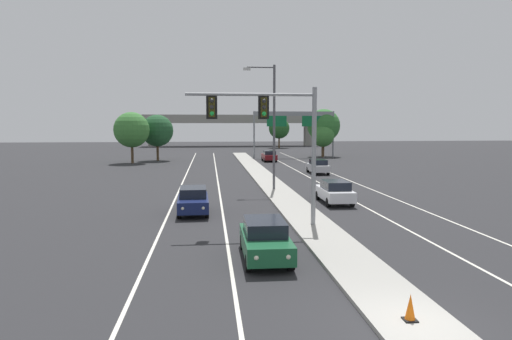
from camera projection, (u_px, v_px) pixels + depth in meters
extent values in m
plane|color=#28282B|center=(416.00, 328.00, 12.26)|extent=(260.00, 260.00, 0.00)
cube|color=#9E9B93|center=(293.00, 206.00, 30.07)|extent=(2.40, 110.00, 0.15)
cube|color=silver|center=(220.00, 192.00, 36.53)|extent=(0.14, 100.00, 0.01)
cube|color=silver|center=(334.00, 191.00, 37.48)|extent=(0.14, 100.00, 0.01)
cube|color=silver|center=(178.00, 193.00, 36.19)|extent=(0.14, 100.00, 0.01)
cube|color=silver|center=(373.00, 190.00, 37.81)|extent=(0.14, 100.00, 0.01)
cylinder|color=gray|center=(314.00, 157.00, 23.93)|extent=(0.24, 0.24, 7.20)
cylinder|color=gray|center=(251.00, 95.00, 23.27)|extent=(6.63, 0.16, 0.16)
cube|color=black|center=(264.00, 107.00, 23.44)|extent=(0.56, 0.06, 1.20)
cube|color=#38330F|center=(264.00, 107.00, 23.40)|extent=(0.32, 0.32, 1.00)
sphere|color=#282828|center=(264.00, 101.00, 23.20)|extent=(0.22, 0.22, 0.22)
sphere|color=#282828|center=(264.00, 107.00, 23.24)|extent=(0.22, 0.22, 0.22)
sphere|color=green|center=(264.00, 114.00, 23.27)|extent=(0.22, 0.22, 0.22)
cube|color=black|center=(212.00, 107.00, 23.17)|extent=(0.56, 0.06, 1.20)
cube|color=#38330F|center=(212.00, 107.00, 23.13)|extent=(0.32, 0.32, 1.00)
sphere|color=#282828|center=(212.00, 101.00, 22.93)|extent=(0.22, 0.22, 0.22)
sphere|color=#282828|center=(212.00, 107.00, 22.97)|extent=(0.22, 0.22, 0.22)
sphere|color=green|center=(212.00, 113.00, 23.00)|extent=(0.22, 0.22, 0.22)
cylinder|color=#4C4C51|center=(274.00, 128.00, 36.91)|extent=(0.20, 0.20, 10.00)
cylinder|color=#4C4C51|center=(261.00, 67.00, 36.32)|extent=(2.20, 0.12, 0.12)
cube|color=#B7B7B2|center=(247.00, 69.00, 36.22)|extent=(0.56, 0.28, 0.20)
cube|color=#195633|center=(265.00, 243.00, 18.44)|extent=(1.82, 4.41, 0.70)
cube|color=black|center=(265.00, 226.00, 18.60)|extent=(1.60, 2.38, 0.56)
sphere|color=#EAE5C6|center=(288.00, 257.00, 16.34)|extent=(0.18, 0.18, 0.18)
sphere|color=#EAE5C6|center=(256.00, 258.00, 16.22)|extent=(0.18, 0.18, 0.18)
cylinder|color=black|center=(291.00, 262.00, 17.07)|extent=(0.22, 0.64, 0.64)
cylinder|color=black|center=(248.00, 263.00, 16.92)|extent=(0.22, 0.64, 0.64)
cylinder|color=black|center=(279.00, 241.00, 20.04)|extent=(0.22, 0.64, 0.64)
cylinder|color=black|center=(243.00, 242.00, 19.89)|extent=(0.22, 0.64, 0.64)
cube|color=#141E4C|center=(193.00, 203.00, 27.91)|extent=(1.93, 4.45, 0.70)
cube|color=black|center=(193.00, 192.00, 28.06)|extent=(1.65, 2.42, 0.56)
sphere|color=#EAE5C6|center=(203.00, 208.00, 25.83)|extent=(0.18, 0.18, 0.18)
sphere|color=#EAE5C6|center=(183.00, 208.00, 25.68)|extent=(0.18, 0.18, 0.18)
cylinder|color=black|center=(207.00, 213.00, 26.57)|extent=(0.24, 0.65, 0.64)
cylinder|color=black|center=(179.00, 213.00, 26.36)|extent=(0.24, 0.65, 0.64)
cylinder|color=black|center=(206.00, 204.00, 29.53)|extent=(0.24, 0.65, 0.64)
cylinder|color=black|center=(181.00, 204.00, 29.32)|extent=(0.24, 0.65, 0.64)
cube|color=silver|center=(334.00, 194.00, 31.52)|extent=(1.84, 4.42, 0.70)
cube|color=black|center=(335.00, 185.00, 31.24)|extent=(1.60, 2.39, 0.56)
sphere|color=#EAE5C6|center=(319.00, 188.00, 33.63)|extent=(0.18, 0.18, 0.18)
sphere|color=#EAE5C6|center=(334.00, 188.00, 33.73)|extent=(0.18, 0.18, 0.18)
cylinder|color=black|center=(318.00, 195.00, 32.97)|extent=(0.23, 0.64, 0.64)
cylinder|color=black|center=(340.00, 195.00, 33.12)|extent=(0.23, 0.64, 0.64)
cylinder|color=black|center=(328.00, 202.00, 30.00)|extent=(0.23, 0.64, 0.64)
cylinder|color=black|center=(352.00, 202.00, 30.15)|extent=(0.23, 0.64, 0.64)
cube|color=#B7B7BC|center=(318.00, 168.00, 50.28)|extent=(1.89, 4.43, 0.70)
cube|color=black|center=(318.00, 162.00, 49.99)|extent=(1.63, 2.41, 0.56)
sphere|color=#EAE5C6|center=(309.00, 165.00, 52.38)|extent=(0.18, 0.18, 0.18)
sphere|color=#EAE5C6|center=(319.00, 165.00, 52.48)|extent=(0.18, 0.18, 0.18)
cylinder|color=black|center=(308.00, 169.00, 51.73)|extent=(0.23, 0.64, 0.64)
cylinder|color=black|center=(322.00, 169.00, 51.86)|extent=(0.23, 0.64, 0.64)
cylinder|color=black|center=(313.00, 172.00, 48.76)|extent=(0.23, 0.64, 0.64)
cylinder|color=black|center=(328.00, 172.00, 48.89)|extent=(0.23, 0.64, 0.64)
cube|color=#5B0F14|center=(269.00, 157.00, 66.69)|extent=(1.85, 4.42, 0.70)
cube|color=black|center=(269.00, 153.00, 66.41)|extent=(1.61, 2.39, 0.56)
sphere|color=#EAE5C6|center=(263.00, 155.00, 68.77)|extent=(0.18, 0.18, 0.18)
sphere|color=#EAE5C6|center=(271.00, 155.00, 68.90)|extent=(0.18, 0.18, 0.18)
cylinder|color=black|center=(262.00, 158.00, 68.12)|extent=(0.23, 0.64, 0.64)
cylinder|color=black|center=(273.00, 158.00, 68.30)|extent=(0.23, 0.64, 0.64)
cylinder|color=black|center=(265.00, 160.00, 65.15)|extent=(0.23, 0.64, 0.64)
cylinder|color=black|center=(276.00, 160.00, 65.33)|extent=(0.23, 0.64, 0.64)
cube|color=black|center=(410.00, 320.00, 12.38)|extent=(0.36, 0.36, 0.04)
cone|color=orange|center=(410.00, 307.00, 12.35)|extent=(0.28, 0.28, 0.70)
cylinder|color=gray|center=(254.00, 135.00, 73.31)|extent=(0.28, 0.28, 7.50)
cylinder|color=gray|center=(333.00, 134.00, 74.63)|extent=(0.28, 0.28, 7.50)
cube|color=gray|center=(294.00, 114.00, 73.63)|extent=(13.00, 0.36, 0.70)
cube|color=#0F6033|center=(277.00, 121.00, 73.27)|extent=(3.20, 0.08, 1.70)
cube|color=#0F6033|center=(312.00, 121.00, 73.85)|extent=(3.20, 0.08, 1.70)
cube|color=gray|center=(231.00, 121.00, 112.13)|extent=(42.40, 6.40, 1.10)
cube|color=gray|center=(232.00, 117.00, 109.06)|extent=(42.40, 0.36, 0.90)
cube|color=gray|center=(152.00, 135.00, 110.52)|extent=(1.80, 2.40, 5.65)
cube|color=gray|center=(308.00, 134.00, 114.41)|extent=(1.80, 2.40, 5.65)
cylinder|color=#4C3823|center=(323.00, 151.00, 75.13)|extent=(0.36, 0.36, 2.06)
sphere|color=#387533|center=(323.00, 135.00, 74.88)|extent=(3.77, 3.77, 3.77)
cylinder|color=#4C3823|center=(132.00, 154.00, 63.49)|extent=(0.36, 0.36, 2.68)
sphere|color=#387533|center=(132.00, 130.00, 63.16)|extent=(4.91, 4.91, 4.91)
cylinder|color=#4C3823|center=(323.00, 148.00, 76.56)|extent=(0.36, 0.36, 2.99)
sphere|color=#2D6B2D|center=(324.00, 126.00, 76.19)|extent=(5.47, 5.47, 5.47)
cylinder|color=#4C3823|center=(279.00, 142.00, 103.90)|extent=(0.36, 0.36, 2.59)
sphere|color=#235623|center=(279.00, 128.00, 103.58)|extent=(4.73, 4.73, 4.73)
cylinder|color=#4C3823|center=(158.00, 152.00, 67.99)|extent=(0.36, 0.36, 2.58)
sphere|color=#1E4C28|center=(157.00, 131.00, 67.67)|extent=(4.72, 4.72, 4.72)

